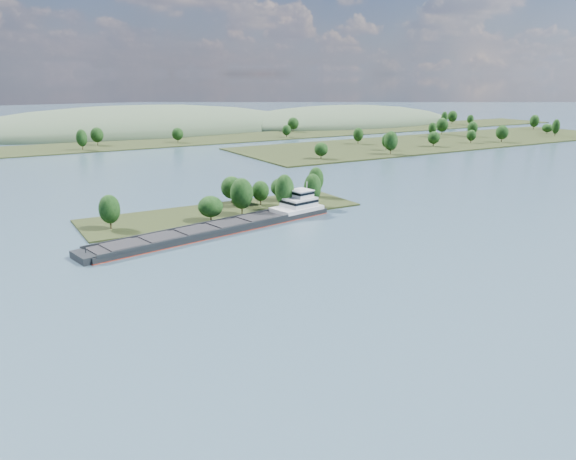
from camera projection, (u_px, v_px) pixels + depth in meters
ground at (314, 259)px, 152.32m from camera, size 1800.00×1800.00×0.00m
tree_island at (240, 201)px, 203.20m from camera, size 100.00×30.58×14.82m
right_bank at (446, 140)px, 413.86m from camera, size 320.00×90.00×15.77m
back_shoreline at (106, 145)px, 389.10m from camera, size 900.00×60.00×15.12m
hill_east at (342, 123)px, 569.78m from camera, size 260.00×140.00×36.00m
hill_west at (139, 131)px, 497.61m from camera, size 320.00×160.00×44.00m
cargo_barge at (232, 224)px, 181.39m from camera, size 89.38×27.53×12.04m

